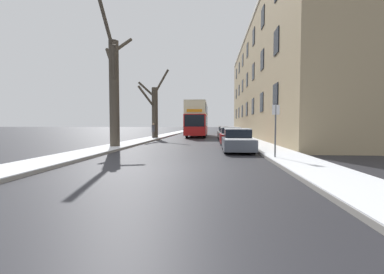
# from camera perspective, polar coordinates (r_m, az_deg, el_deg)

# --- Properties ---
(ground_plane) EXTENTS (320.00, 320.00, 0.00)m
(ground_plane) POSITION_cam_1_polar(r_m,az_deg,el_deg) (9.25, -5.69, -7.40)
(ground_plane) COLOR #28282D
(sidewalk_left) EXTENTS (2.08, 130.00, 0.16)m
(sidewalk_left) POSITION_cam_1_polar(r_m,az_deg,el_deg) (62.35, -1.64, 1.36)
(sidewalk_left) COLOR gray
(sidewalk_left) RESTS_ON ground
(sidewalk_right) EXTENTS (2.08, 130.00, 0.16)m
(sidewalk_right) POSITION_cam_1_polar(r_m,az_deg,el_deg) (62.08, 7.94, 1.33)
(sidewalk_right) COLOR gray
(sidewalk_right) RESTS_ON ground
(terrace_facade_right) EXTENTS (9.10, 42.42, 14.69)m
(terrace_facade_right) POSITION_cam_1_polar(r_m,az_deg,el_deg) (36.91, 19.25, 11.54)
(terrace_facade_right) COLOR tan
(terrace_facade_right) RESTS_ON ground
(bare_tree_left_0) EXTENTS (1.73, 3.66, 9.42)m
(bare_tree_left_0) POSITION_cam_1_polar(r_m,az_deg,el_deg) (18.48, -16.92, 10.36)
(bare_tree_left_0) COLOR #423A30
(bare_tree_left_0) RESTS_ON ground
(bare_tree_left_1) EXTENTS (3.42, 2.62, 7.87)m
(bare_tree_left_1) POSITION_cam_1_polar(r_m,az_deg,el_deg) (29.49, -8.35, 6.03)
(bare_tree_left_1) COLOR #423A30
(bare_tree_left_1) RESTS_ON ground
(double_decker_bus) EXTENTS (2.57, 11.11, 4.49)m
(double_decker_bus) POSITION_cam_1_polar(r_m,az_deg,el_deg) (34.91, 1.18, 4.27)
(double_decker_bus) COLOR red
(double_decker_bus) RESTS_ON ground
(parked_car_0) EXTENTS (1.75, 4.36, 1.40)m
(parked_car_0) POSITION_cam_1_polar(r_m,az_deg,el_deg) (15.80, 10.02, -0.82)
(parked_car_0) COLOR #474C56
(parked_car_0) RESTS_ON ground
(parked_car_1) EXTENTS (1.77, 3.93, 1.42)m
(parked_car_1) POSITION_cam_1_polar(r_m,az_deg,el_deg) (21.17, 8.66, 0.13)
(parked_car_1) COLOR maroon
(parked_car_1) RESTS_ON ground
(parked_car_2) EXTENTS (1.72, 4.21, 1.41)m
(parked_car_2) POSITION_cam_1_polar(r_m,az_deg,el_deg) (26.23, 7.89, 0.61)
(parked_car_2) COLOR slate
(parked_car_2) RESTS_ON ground
(parked_car_3) EXTENTS (1.76, 4.37, 1.45)m
(parked_car_3) POSITION_cam_1_polar(r_m,az_deg,el_deg) (31.48, 7.35, 1.01)
(parked_car_3) COLOR silver
(parked_car_3) RESTS_ON ground
(oncoming_van) EXTENTS (2.10, 5.14, 2.16)m
(oncoming_van) POSITION_cam_1_polar(r_m,az_deg,el_deg) (47.27, -0.36, 2.24)
(oncoming_van) COLOR white
(oncoming_van) RESTS_ON ground
(pedestrian_left_sidewalk) EXTENTS (0.39, 0.39, 1.80)m
(pedestrian_left_sidewalk) POSITION_cam_1_polar(r_m,az_deg,el_deg) (28.96, -8.56, 1.48)
(pedestrian_left_sidewalk) COLOR #4C4742
(pedestrian_left_sidewalk) RESTS_ON ground
(street_sign_post) EXTENTS (0.32, 0.07, 2.55)m
(street_sign_post) POSITION_cam_1_polar(r_m,az_deg,el_deg) (12.15, 18.06, 1.84)
(street_sign_post) COLOR #4C4F54
(street_sign_post) RESTS_ON ground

